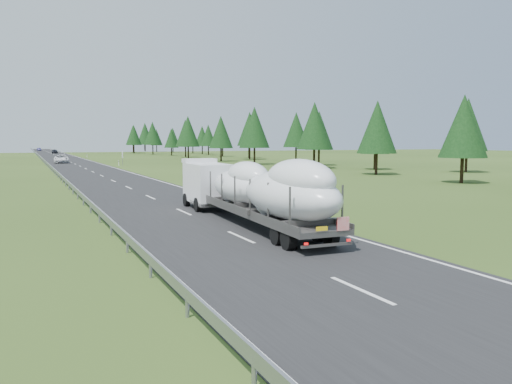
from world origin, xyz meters
name	(u,v)px	position (x,y,z in m)	size (l,w,h in m)	color
ground	(361,291)	(0.00, 0.00, 0.00)	(400.00, 400.00, 0.00)	#2F4517
road_surface	(71,162)	(0.00, 100.00, 0.01)	(10.00, 400.00, 0.02)	black
guardrail	(43,160)	(-5.30, 99.94, 0.60)	(0.10, 400.00, 0.76)	slate
marker_posts	(78,154)	(6.50, 155.00, 0.54)	(0.13, 350.08, 1.00)	silver
highway_sign	(122,156)	(7.20, 80.00, 1.81)	(0.08, 0.90, 2.60)	slate
tree_line_right	(254,131)	(38.36, 91.25, 6.67)	(26.84, 253.27, 12.57)	black
boat_truck	(255,188)	(1.92, 11.63, 1.97)	(3.19, 17.56, 3.64)	white
distant_van	(61,159)	(-2.09, 96.18, 0.84)	(2.78, 6.03, 1.68)	white
distant_car_dark	(55,151)	(1.16, 182.34, 0.77)	(1.83, 4.54, 1.55)	black
distant_car_blue	(39,149)	(-2.66, 239.26, 0.68)	(1.44, 4.14, 1.36)	#1A1A49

